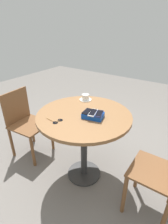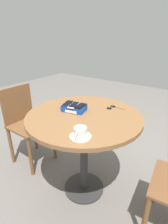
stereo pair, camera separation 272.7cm
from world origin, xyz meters
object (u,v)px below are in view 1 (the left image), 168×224
(chair_near_window, at_px, (162,175))
(saucer, at_px, (85,100))
(chair_far_side, at_px, (26,123))
(sunglasses, at_px, (57,121))
(coffee_cup, at_px, (86,97))
(phone_navy, at_px, (99,114))
(phone_white, at_px, (93,113))
(phone_box, at_px, (93,115))
(phone_black, at_px, (87,111))
(round_table, at_px, (84,125))

(chair_near_window, bearing_deg, saucer, -16.18)
(saucer, xyz_separation_m, chair_far_side, (0.65, 0.37, -0.35))
(saucer, bearing_deg, sunglasses, 97.06)
(coffee_cup, bearing_deg, phone_navy, 140.59)
(phone_white, xyz_separation_m, coffee_cup, (0.29, -0.30, -0.01))
(chair_near_window, height_order, chair_far_side, chair_near_window)
(phone_box, relative_size, saucer, 1.55)
(phone_navy, relative_size, chair_far_side, 0.17)
(phone_white, relative_size, sunglasses, 1.05)
(saucer, bearing_deg, chair_far_side, 29.48)
(phone_black, xyz_separation_m, chair_far_side, (0.88, 0.06, -0.39))
(phone_navy, distance_m, chair_far_side, 1.08)
(phone_black, relative_size, sunglasses, 0.84)
(phone_box, distance_m, phone_black, 0.07)
(phone_navy, xyz_separation_m, sunglasses, (0.28, 0.25, -0.05))
(phone_black, relative_size, saucer, 0.92)
(phone_white, xyz_separation_m, saucer, (0.29, -0.29, -0.05))
(phone_white, bearing_deg, saucer, -45.70)
(saucer, bearing_deg, phone_black, 127.09)
(saucer, distance_m, coffee_cup, 0.03)
(coffee_cup, relative_size, chair_near_window, 0.13)
(phone_box, xyz_separation_m, sunglasses, (0.22, 0.24, -0.02))
(sunglasses, height_order, chair_near_window, chair_near_window)
(phone_white, distance_m, sunglasses, 0.33)
(phone_black, height_order, saucer, phone_black)
(chair_far_side, bearing_deg, sunglasses, 166.81)
(phone_black, xyz_separation_m, saucer, (0.23, -0.31, -0.05))
(phone_black, bearing_deg, sunglasses, 54.51)
(phone_white, xyz_separation_m, sunglasses, (0.22, 0.24, -0.05))
(phone_box, relative_size, chair_near_window, 0.24)
(round_table, bearing_deg, phone_black, 155.96)
(phone_navy, relative_size, chair_near_window, 0.16)
(round_table, distance_m, phone_box, 0.19)
(phone_box, distance_m, chair_near_window, 0.75)
(phone_navy, height_order, chair_near_window, chair_near_window)
(round_table, distance_m, phone_black, 0.19)
(phone_box, bearing_deg, sunglasses, 47.64)
(coffee_cup, bearing_deg, chair_far_side, 29.67)
(phone_white, height_order, phone_black, phone_black)
(phone_black, relative_size, chair_far_side, 0.15)
(phone_box, relative_size, phone_black, 1.69)
(phone_black, distance_m, saucer, 0.39)
(saucer, relative_size, chair_near_window, 0.16)
(phone_box, relative_size, phone_white, 1.36)
(phone_white, height_order, coffee_cup, coffee_cup)
(phone_white, bearing_deg, phone_black, 10.97)
(saucer, bearing_deg, chair_near_window, 163.82)
(round_table, relative_size, phone_navy, 6.48)
(round_table, bearing_deg, saucer, -57.57)
(phone_navy, distance_m, chair_near_window, 0.72)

